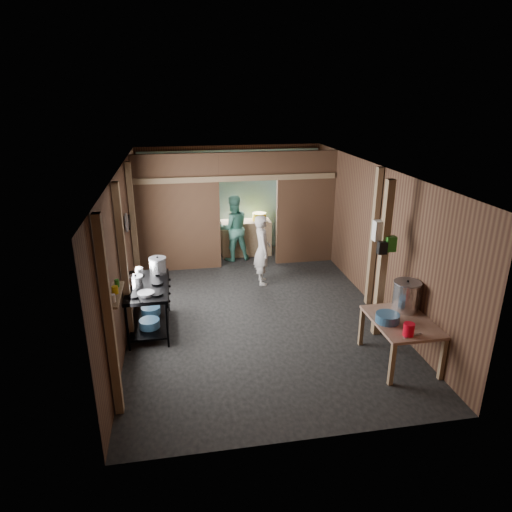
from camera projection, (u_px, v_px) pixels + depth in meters
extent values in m
cube|color=black|center=(254.00, 307.00, 8.53)|extent=(4.50, 7.00, 0.00)
cube|color=#514B46|center=(254.00, 169.00, 7.63)|extent=(4.50, 7.00, 0.00)
cube|color=brown|center=(230.00, 198.00, 11.31)|extent=(4.50, 0.00, 2.60)
cube|color=brown|center=(309.00, 343.00, 4.84)|extent=(4.50, 0.00, 2.60)
cube|color=brown|center=(124.00, 249.00, 7.71)|extent=(0.00, 7.00, 2.60)
cube|color=brown|center=(373.00, 235.00, 8.44)|extent=(0.00, 7.00, 2.60)
cube|color=brown|center=(177.00, 214.00, 9.90)|extent=(1.85, 0.10, 2.60)
cube|color=brown|center=(305.00, 208.00, 10.37)|extent=(1.35, 0.10, 2.60)
cube|color=brown|center=(248.00, 166.00, 9.81)|extent=(1.30, 0.10, 0.60)
cube|color=#73A5A6|center=(231.00, 201.00, 11.27)|extent=(4.40, 0.06, 2.50)
cube|color=#907956|center=(246.00, 238.00, 11.15)|extent=(1.20, 0.50, 0.85)
cylinder|color=white|center=(241.00, 175.00, 11.05)|extent=(0.20, 0.03, 0.20)
cube|color=#907956|center=(109.00, 320.00, 5.32)|extent=(0.10, 0.12, 2.60)
cube|color=#907956|center=(124.00, 265.00, 6.98)|extent=(0.10, 0.12, 2.60)
cube|color=#907956|center=(134.00, 229.00, 8.83)|extent=(0.10, 0.12, 2.60)
cube|color=#907956|center=(374.00, 239.00, 8.25)|extent=(0.10, 0.12, 2.60)
cube|color=#907956|center=(383.00, 261.00, 7.18)|extent=(0.12, 0.12, 2.60)
cube|color=#907956|center=(237.00, 178.00, 9.81)|extent=(4.40, 0.12, 0.12)
cylinder|color=gray|center=(127.00, 223.00, 7.97)|extent=(0.03, 0.34, 0.34)
cylinder|color=black|center=(129.00, 222.00, 8.37)|extent=(0.03, 0.30, 0.30)
cube|color=#907956|center=(116.00, 295.00, 5.75)|extent=(0.14, 0.80, 0.03)
cylinder|color=white|center=(113.00, 298.00, 5.50)|extent=(0.07, 0.07, 0.10)
cylinder|color=gold|center=(115.00, 290.00, 5.73)|extent=(0.08, 0.08, 0.10)
cylinder|color=#22741D|center=(117.00, 283.00, 5.93)|extent=(0.06, 0.06, 0.10)
cube|color=white|center=(380.00, 230.00, 7.08)|extent=(0.22, 0.15, 0.32)
cube|color=#22741D|center=(390.00, 244.00, 7.03)|extent=(0.16, 0.12, 0.24)
cube|color=black|center=(382.00, 248.00, 7.00)|extent=(0.14, 0.10, 0.20)
cylinder|color=silver|center=(139.00, 271.00, 7.91)|extent=(0.21, 0.21, 0.10)
cylinder|color=#346189|center=(150.00, 324.00, 7.45)|extent=(0.33, 0.33, 0.14)
cylinder|color=#346189|center=(151.00, 311.00, 7.90)|extent=(0.33, 0.33, 0.13)
cylinder|color=#346189|center=(387.00, 318.00, 6.55)|extent=(0.43, 0.43, 0.13)
cylinder|color=red|center=(409.00, 329.00, 6.18)|extent=(0.19, 0.19, 0.18)
cube|color=silver|center=(413.00, 336.00, 6.18)|extent=(0.30, 0.10, 0.01)
cylinder|color=gold|center=(259.00, 217.00, 11.03)|extent=(0.33, 0.33, 0.19)
cylinder|color=red|center=(236.00, 219.00, 10.95)|extent=(0.12, 0.12, 0.14)
imported|color=beige|center=(262.00, 250.00, 9.36)|extent=(0.37, 0.55, 1.47)
imported|color=#4D9582|center=(233.00, 228.00, 10.66)|extent=(0.85, 0.71, 1.57)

